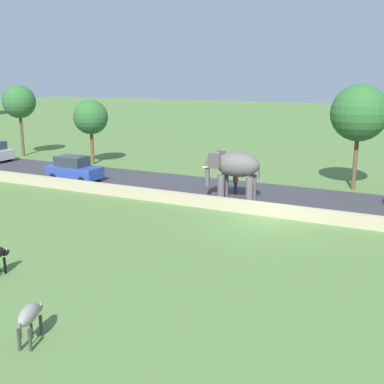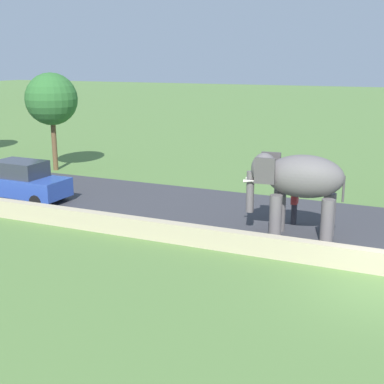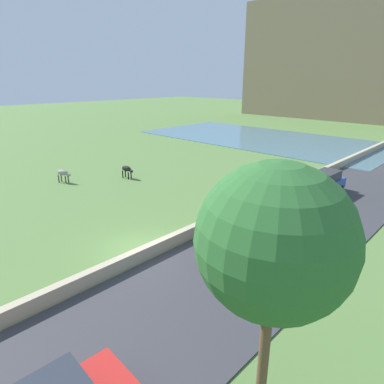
{
  "view_description": "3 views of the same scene",
  "coord_description": "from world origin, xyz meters",
  "px_view_note": "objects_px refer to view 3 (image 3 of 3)",
  "views": [
    {
      "loc": [
        -22.74,
        -6.81,
        7.43
      ],
      "look_at": [
        -0.63,
        3.97,
        1.33
      ],
      "focal_mm": 44.3,
      "sensor_mm": 36.0,
      "label": 1
    },
    {
      "loc": [
        -14.33,
        -0.65,
        6.19
      ],
      "look_at": [
        1.44,
        6.3,
        1.8
      ],
      "focal_mm": 49.21,
      "sensor_mm": 36.0,
      "label": 2
    },
    {
      "loc": [
        12.79,
        -9.02,
        8.48
      ],
      "look_at": [
        -1.81,
        6.03,
        1.2
      ],
      "focal_mm": 30.6,
      "sensor_mm": 36.0,
      "label": 3
    }
  ],
  "objects_px": {
    "elephant": "(226,213)",
    "person_beside_elephant": "(251,240)",
    "car_blue": "(325,183)",
    "cow_black": "(127,169)",
    "cow_grey": "(63,173)"
  },
  "relations": [
    {
      "from": "elephant",
      "to": "person_beside_elephant",
      "type": "bearing_deg",
      "value": 15.21
    },
    {
      "from": "car_blue",
      "to": "cow_grey",
      "type": "bearing_deg",
      "value": -143.64
    },
    {
      "from": "person_beside_elephant",
      "to": "cow_grey",
      "type": "xyz_separation_m",
      "value": [
        -18.61,
        -0.9,
        -0.04
      ]
    },
    {
      "from": "elephant",
      "to": "person_beside_elephant",
      "type": "xyz_separation_m",
      "value": [
        1.34,
        0.37,
        -1.16
      ]
    },
    {
      "from": "elephant",
      "to": "car_blue",
      "type": "distance_m",
      "value": 12.25
    },
    {
      "from": "elephant",
      "to": "cow_black",
      "type": "distance_m",
      "value": 15.03
    },
    {
      "from": "person_beside_elephant",
      "to": "elephant",
      "type": "bearing_deg",
      "value": -164.79
    },
    {
      "from": "person_beside_elephant",
      "to": "cow_grey",
      "type": "relative_size",
      "value": 1.15
    },
    {
      "from": "car_blue",
      "to": "cow_grey",
      "type": "distance_m",
      "value": 21.46
    },
    {
      "from": "person_beside_elephant",
      "to": "cow_grey",
      "type": "distance_m",
      "value": 18.63
    },
    {
      "from": "car_blue",
      "to": "cow_black",
      "type": "relative_size",
      "value": 2.87
    },
    {
      "from": "car_blue",
      "to": "cow_black",
      "type": "xyz_separation_m",
      "value": [
        -14.45,
        -8.17,
        -0.06
      ]
    },
    {
      "from": "cow_grey",
      "to": "cow_black",
      "type": "distance_m",
      "value": 5.37
    },
    {
      "from": "cow_grey",
      "to": "elephant",
      "type": "bearing_deg",
      "value": 1.76
    },
    {
      "from": "cow_grey",
      "to": "cow_black",
      "type": "bearing_deg",
      "value": 58.13
    }
  ]
}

